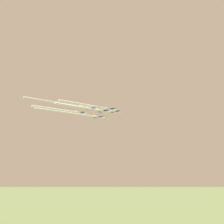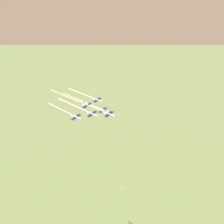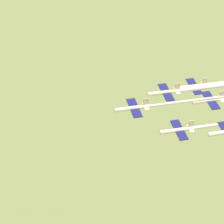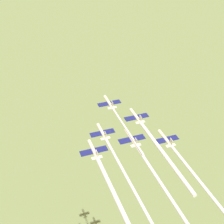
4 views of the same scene
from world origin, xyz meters
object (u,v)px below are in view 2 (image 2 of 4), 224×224
Objects in this scene: jet_1 at (103,110)px; jet_5 at (76,117)px; jet_0 at (109,114)px; jet_3 at (98,100)px; jet_2 at (92,114)px; jet_4 at (87,106)px.

jet_1 is 1.00× the size of jet_5.
jet_0 reaches higher than jet_1.
jet_3 is 28.58m from jet_5.
jet_0 is 1.00× the size of jet_2.
jet_0 is at bearing 59.53° from jet_3.
jet_3 reaches higher than jet_5.
jet_5 is at bearing 0.00° from jet_3.
jet_0 is at bearing 59.53° from jet_1.
jet_0 is at bearing 90.00° from jet_4.
jet_5 is (-10.62, 25.96, -4.91)m from jet_0.
jet_2 reaches higher than jet_3.
jet_1 reaches higher than jet_5.
jet_3 is at bearing -150.46° from jet_2.
jet_1 is at bearing -120.47° from jet_0.
jet_0 is 1.00× the size of jet_4.
jet_1 is 14.80m from jet_2.
jet_3 is at bearing -120.47° from jet_0.
jet_3 is 1.00× the size of jet_5.
jet_5 is at bearing -59.53° from jet_0.
jet_4 is at bearing 0.00° from jet_3.
jet_2 is (-5.31, 12.98, -0.80)m from jet_0.
jet_2 is 14.62m from jet_5.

